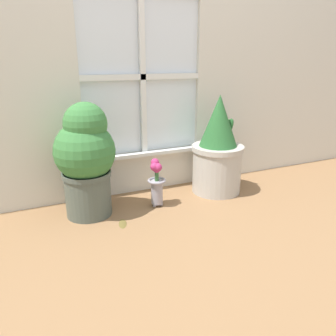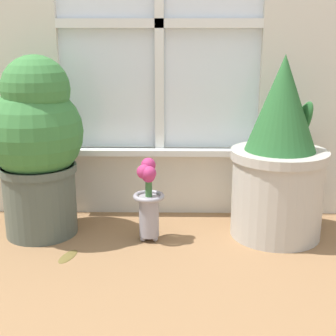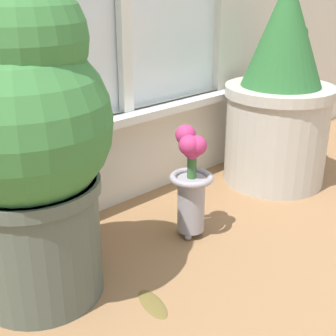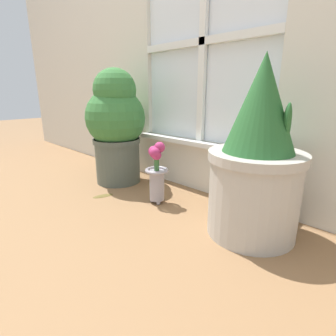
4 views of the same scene
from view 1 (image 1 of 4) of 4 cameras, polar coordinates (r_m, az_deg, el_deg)
ground_plane at (r=1.94m, az=1.19°, el=-8.68°), size 10.00×10.00×0.00m
potted_plant_left at (r=1.91m, az=-14.15°, el=1.73°), size 0.35×0.35×0.67m
potted_plant_right at (r=2.25m, az=8.64°, el=2.99°), size 0.35×0.35×0.67m
flower_vase at (r=2.03m, az=-2.00°, el=-2.42°), size 0.11×0.11×0.31m
fallen_leaf at (r=1.89m, az=-7.90°, el=-9.51°), size 0.07×0.12×0.01m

